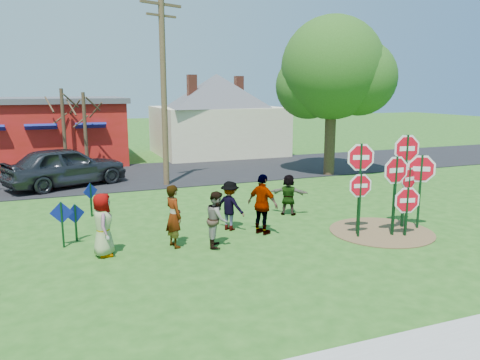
% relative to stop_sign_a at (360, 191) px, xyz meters
% --- Properties ---
extents(ground, '(120.00, 120.00, 0.00)m').
position_rel_stop_sign_a_xyz_m(ground, '(-3.50, 1.19, -1.42)').
color(ground, '#205117').
rests_on(ground, ground).
extents(road, '(120.00, 7.50, 0.04)m').
position_rel_stop_sign_a_xyz_m(road, '(-3.50, 12.69, -1.40)').
color(road, black).
rests_on(road, ground).
extents(dirt_patch, '(3.20, 3.20, 0.03)m').
position_rel_stop_sign_a_xyz_m(dirt_patch, '(1.00, 0.19, -1.41)').
color(dirt_patch, brown).
rests_on(dirt_patch, ground).
extents(red_building, '(9.40, 7.69, 3.90)m').
position_rel_stop_sign_a_xyz_m(red_building, '(-9.00, 19.18, 0.54)').
color(red_building, maroon).
rests_on(red_building, ground).
extents(cream_house, '(9.40, 9.40, 6.50)m').
position_rel_stop_sign_a_xyz_m(cream_house, '(2.00, 19.19, 1.50)').
color(cream_house, beige).
rests_on(cream_house, ground).
extents(stop_sign_a, '(0.95, 0.17, 2.08)m').
position_rel_stop_sign_a_xyz_m(stop_sign_a, '(0.00, 0.00, 0.00)').
color(stop_sign_a, '#0D3217').
rests_on(stop_sign_a, ground).
extents(stop_sign_b, '(1.08, 0.34, 2.96)m').
position_rel_stop_sign_a_xyz_m(stop_sign_b, '(0.14, 0.24, 0.72)').
color(stop_sign_b, '#0D3217').
rests_on(stop_sign_b, ground).
extents(stop_sign_c, '(1.17, 0.20, 3.16)m').
position_rel_stop_sign_a_xyz_m(stop_sign_c, '(1.93, 0.35, 0.80)').
color(stop_sign_c, '#0D3217').
rests_on(stop_sign_c, ground).
extents(stop_sign_d, '(0.94, 0.20, 2.12)m').
position_rel_stop_sign_a_xyz_m(stop_sign_d, '(1.90, 0.13, 0.08)').
color(stop_sign_d, '#0D3217').
rests_on(stop_sign_d, ground).
extents(stop_sign_e, '(1.07, 0.26, 1.67)m').
position_rel_stop_sign_a_xyz_m(stop_sign_e, '(1.39, -0.43, -0.38)').
color(stop_sign_e, '#0D3217').
rests_on(stop_sign_e, ground).
extents(stop_sign_f, '(1.02, 0.64, 2.54)m').
position_rel_stop_sign_a_xyz_m(stop_sign_f, '(2.30, 0.07, 0.36)').
color(stop_sign_f, '#0D3217').
rests_on(stop_sign_f, ground).
extents(stop_sign_g, '(1.14, 0.08, 2.60)m').
position_rel_stop_sign_a_xyz_m(stop_sign_g, '(1.07, -0.23, 0.37)').
color(stop_sign_g, '#0D3217').
rests_on(stop_sign_g, ground).
extents(blue_diamond_b, '(0.63, 0.09, 1.33)m').
position_rel_stop_sign_a_xyz_m(blue_diamond_b, '(-8.28, 2.29, -0.60)').
color(blue_diamond_b, '#0D3217').
rests_on(blue_diamond_b, ground).
extents(blue_diamond_c, '(0.55, 0.26, 1.13)m').
position_rel_stop_sign_a_xyz_m(blue_diamond_c, '(-7.92, 2.74, -0.73)').
color(blue_diamond_c, '#0D3217').
rests_on(blue_diamond_c, ground).
extents(blue_diamond_d, '(0.50, 0.31, 1.20)m').
position_rel_stop_sign_a_xyz_m(blue_diamond_d, '(-7.30, 5.39, -0.68)').
color(blue_diamond_d, '#0D3217').
rests_on(blue_diamond_d, ground).
extents(person_a, '(0.60, 0.87, 1.71)m').
position_rel_stop_sign_a_xyz_m(person_a, '(-7.28, 1.18, -0.57)').
color(person_a, '#3F5699').
rests_on(person_a, ground).
extents(person_b, '(0.57, 0.74, 1.79)m').
position_rel_stop_sign_a_xyz_m(person_b, '(-5.36, 1.20, -0.53)').
color(person_b, '#2A6F66').
rests_on(person_b, ground).
extents(person_c, '(0.82, 0.93, 1.60)m').
position_rel_stop_sign_a_xyz_m(person_c, '(-4.21, 0.80, -0.63)').
color(person_c, brown).
rests_on(person_c, ground).
extents(person_d, '(1.05, 1.16, 1.57)m').
position_rel_stop_sign_a_xyz_m(person_d, '(-3.32, 2.15, -0.64)').
color(person_d, '#2E2E32').
rests_on(person_d, ground).
extents(person_e, '(0.93, 1.18, 1.88)m').
position_rel_stop_sign_a_xyz_m(person_e, '(-2.55, 1.37, -0.49)').
color(person_e, '#4D2E53').
rests_on(person_e, ground).
extents(person_f, '(1.36, 1.14, 1.46)m').
position_rel_stop_sign_a_xyz_m(person_f, '(-0.77, 3.10, -0.69)').
color(person_f, '#1A5327').
rests_on(person_f, ground).
extents(suv, '(5.77, 4.02, 1.82)m').
position_rel_stop_sign_a_xyz_m(suv, '(-7.97, 11.12, -0.47)').
color(suv, '#2A2A2E').
rests_on(suv, road).
extents(utility_pole, '(1.98, 0.92, 8.59)m').
position_rel_stop_sign_a_xyz_m(utility_pole, '(-3.65, 9.80, 3.10)').
color(utility_pole, '#4C3823').
rests_on(utility_pole, ground).
extents(leafy_tree, '(5.64, 5.14, 8.01)m').
position_rel_stop_sign_a_xyz_m(leafy_tree, '(4.94, 9.35, 3.73)').
color(leafy_tree, '#382819').
rests_on(leafy_tree, ground).
extents(bare_tree_east, '(1.80, 1.80, 4.43)m').
position_rel_stop_sign_a_xyz_m(bare_tree_east, '(-7.89, 14.95, 1.45)').
color(bare_tree_east, '#382819').
rests_on(bare_tree_east, ground).
extents(bare_tree_extra, '(1.80, 1.80, 4.24)m').
position_rel_stop_sign_a_xyz_m(bare_tree_extra, '(-6.87, 14.20, 1.32)').
color(bare_tree_extra, '#382819').
rests_on(bare_tree_extra, ground).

